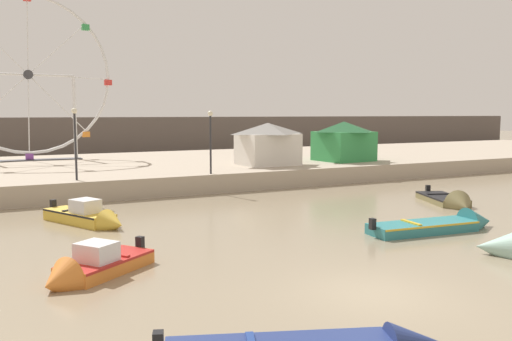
% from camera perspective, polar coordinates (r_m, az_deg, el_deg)
% --- Properties ---
extents(ground_plane, '(240.00, 240.00, 0.00)m').
position_cam_1_polar(ground_plane, '(15.07, 12.61, -12.78)').
color(ground_plane, gray).
extents(quay_promenade, '(110.00, 20.59, 1.17)m').
position_cam_1_polar(quay_promenade, '(40.88, -13.95, 0.01)').
color(quay_promenade, tan).
rests_on(quay_promenade, ground_plane).
extents(distant_town_skyline, '(140.00, 3.00, 4.40)m').
position_cam_1_polar(distant_town_skyline, '(64.46, -18.90, 3.49)').
color(distant_town_skyline, '#564C47').
rests_on(distant_town_skyline, ground_plane).
extents(motorboat_teal_painted, '(6.13, 1.95, 1.32)m').
position_cam_1_polar(motorboat_teal_painted, '(23.52, 19.71, -5.52)').
color(motorboat_teal_painted, teal).
rests_on(motorboat_teal_painted, ground_plane).
extents(motorboat_orange_hull, '(3.89, 3.32, 1.43)m').
position_cam_1_polar(motorboat_orange_hull, '(16.63, -17.46, -9.99)').
color(motorboat_orange_hull, orange).
rests_on(motorboat_orange_hull, ground_plane).
extents(motorboat_mustard_yellow, '(3.16, 4.85, 1.41)m').
position_cam_1_polar(motorboat_mustard_yellow, '(24.30, -17.52, -4.79)').
color(motorboat_mustard_yellow, gold).
rests_on(motorboat_mustard_yellow, ground_plane).
extents(motorboat_olive_wood, '(3.08, 4.77, 1.49)m').
position_cam_1_polar(motorboat_olive_wood, '(29.85, 20.24, -3.18)').
color(motorboat_olive_wood, olive).
rests_on(motorboat_olive_wood, ground_plane).
extents(ferris_wheel_white_frame, '(12.65, 1.20, 12.81)m').
position_cam_1_polar(ferris_wheel_white_frame, '(44.96, -23.32, 9.19)').
color(ferris_wheel_white_frame, silver).
rests_on(ferris_wheel_white_frame, quay_promenade).
extents(carnival_booth_green_kiosk, '(4.46, 4.26, 3.05)m').
position_cam_1_polar(carnival_booth_green_kiosk, '(41.80, 9.43, 3.23)').
color(carnival_booth_green_kiosk, '#33934C').
rests_on(carnival_booth_green_kiosk, quay_promenade).
extents(carnival_booth_white_ticket, '(4.35, 3.62, 3.01)m').
position_cam_1_polar(carnival_booth_white_ticket, '(37.87, 1.28, 2.97)').
color(carnival_booth_white_ticket, silver).
rests_on(carnival_booth_white_ticket, quay_promenade).
extents(promenade_lamp_near, '(0.32, 0.32, 3.84)m').
position_cam_1_polar(promenade_lamp_near, '(32.29, -4.93, 4.09)').
color(promenade_lamp_near, '#2D2D33').
rests_on(promenade_lamp_near, quay_promenade).
extents(promenade_lamp_far, '(0.32, 0.32, 3.98)m').
position_cam_1_polar(promenade_lamp_far, '(30.71, -18.90, 3.82)').
color(promenade_lamp_far, '#2D2D33').
rests_on(promenade_lamp_far, quay_promenade).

